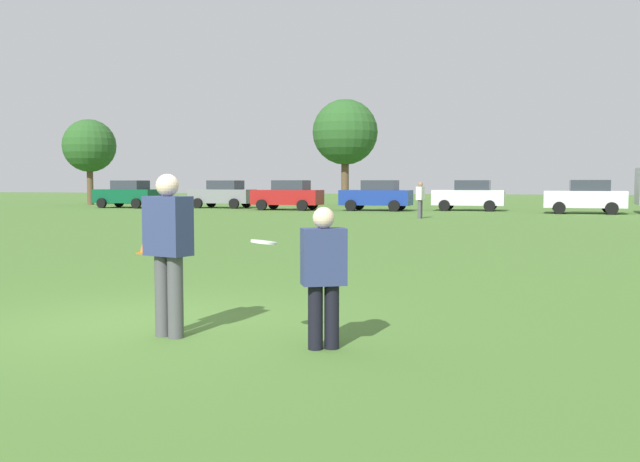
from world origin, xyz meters
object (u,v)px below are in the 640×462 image
object	(u,v)px
parked_car_near_left	(128,194)
bystander_sideline_watcher	(420,198)
parked_car_center	(288,195)
player_thrower	(168,246)
frisbee	(264,242)
parked_car_far_right	(585,197)
parked_car_near_right	(469,195)
parked_car_mid_right	(377,195)
parked_car_mid_left	(223,194)
player_defender	(324,270)
traffic_cone	(145,244)

from	to	relation	value
parked_car_near_left	bystander_sideline_watcher	world-z (taller)	parked_car_near_left
parked_car_center	player_thrower	bearing A→B (deg)	-73.87
frisbee	parked_car_far_right	bearing A→B (deg)	79.47
parked_car_near_right	bystander_sideline_watcher	world-z (taller)	parked_car_near_right
bystander_sideline_watcher	parked_car_mid_right	bearing A→B (deg)	113.54
frisbee	parked_car_mid_right	size ratio (longest dim) A/B	0.06
parked_car_mid_left	bystander_sideline_watcher	world-z (taller)	parked_car_mid_left
parked_car_center	bystander_sideline_watcher	xyz separation A→B (m)	(9.13, -7.99, 0.05)
parked_car_center	parked_car_mid_left	bearing A→B (deg)	158.40
player_defender	parked_car_mid_left	size ratio (longest dim) A/B	0.34
traffic_cone	frisbee	bearing A→B (deg)	-53.28
parked_car_far_right	parked_car_mid_right	bearing A→B (deg)	175.31
bystander_sideline_watcher	frisbee	bearing A→B (deg)	-86.14
parked_car_mid_right	parked_car_far_right	xyz separation A→B (m)	(11.64, -0.95, 0.00)
parked_car_near_left	bystander_sideline_watcher	bearing A→B (deg)	-22.80
parked_car_mid_left	parked_car_center	size ratio (longest dim) A/B	1.00
parked_car_mid_left	bystander_sideline_watcher	size ratio (longest dim) A/B	2.48
traffic_cone	parked_car_near_right	xyz separation A→B (m)	(5.81, 27.84, 0.69)
player_thrower	traffic_cone	world-z (taller)	player_thrower
traffic_cone	parked_car_mid_right	size ratio (longest dim) A/B	0.11
parked_car_near_right	frisbee	bearing A→B (deg)	-89.84
bystander_sideline_watcher	parked_car_center	bearing A→B (deg)	138.80
player_defender	parked_car_near_left	xyz separation A→B (m)	(-23.01, 34.54, 0.12)
parked_car_center	bystander_sideline_watcher	distance (m)	12.13
parked_car_mid_right	parked_car_near_right	distance (m)	5.54
player_thrower	traffic_cone	bearing A→B (deg)	121.32
parked_car_mid_left	parked_car_mid_right	size ratio (longest dim) A/B	1.00
frisbee	bystander_sideline_watcher	size ratio (longest dim) A/B	0.16
traffic_cone	parked_car_mid_right	xyz separation A→B (m)	(0.47, 26.38, 0.69)
parked_car_mid_right	parked_car_far_right	bearing A→B (deg)	-4.69
player_thrower	player_defender	distance (m)	1.77
parked_car_mid_left	parked_car_center	xyz separation A→B (m)	(5.23, -2.07, 0.00)
parked_car_mid_left	parked_car_far_right	size ratio (longest dim) A/B	1.00
parked_car_mid_left	parked_car_near_right	world-z (taller)	same
parked_car_center	parked_car_mid_right	distance (m)	5.45
parked_car_near_right	parked_car_center	bearing A→B (deg)	-169.65
traffic_cone	parked_car_center	distance (m)	26.36
player_thrower	player_defender	xyz separation A→B (m)	(1.76, -0.08, -0.20)
parked_car_near_left	parked_car_near_right	world-z (taller)	same
player_defender	parked_car_near_left	world-z (taller)	parked_car_near_left
traffic_cone	parked_car_far_right	bearing A→B (deg)	64.52
traffic_cone	parked_car_mid_right	world-z (taller)	parked_car_mid_right
player_thrower	parked_car_mid_left	xyz separation A→B (m)	(-15.00, 35.86, -0.07)
parked_car_mid_left	bystander_sideline_watcher	xyz separation A→B (m)	(14.36, -10.06, 0.05)
parked_car_near_right	parked_car_far_right	bearing A→B (deg)	-20.98
traffic_cone	parked_car_center	size ratio (longest dim) A/B	0.11
parked_car_center	parked_car_far_right	xyz separation A→B (m)	(17.07, -0.45, 0.00)
player_thrower	parked_car_mid_left	world-z (taller)	parked_car_mid_left
parked_car_mid_right	parked_car_near_right	xyz separation A→B (m)	(5.34, 1.46, 0.00)
traffic_cone	parked_car_near_left	bearing A→B (deg)	121.76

